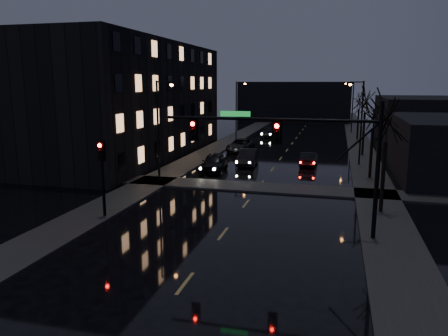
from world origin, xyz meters
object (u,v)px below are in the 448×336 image
Objects in this scene: oncoming_car_a at (214,162)px; lead_car at (309,159)px; oncoming_car_b at (248,157)px; oncoming_car_d at (268,132)px; oncoming_car_c at (240,145)px.

lead_car is at bearing 27.29° from oncoming_car_a.
oncoming_car_d is at bearing 89.92° from oncoming_car_b.
oncoming_car_a reaches higher than lead_car.
oncoming_car_c is at bearing 103.42° from oncoming_car_b.
oncoming_car_a is 1.03× the size of oncoming_car_b.
oncoming_car_a is 9.36m from lead_car.
oncoming_car_a is 0.89× the size of oncoming_car_c.
oncoming_car_c is at bearing -97.47° from oncoming_car_d.
oncoming_car_d is (0.89, 15.02, -0.04)m from oncoming_car_c.
oncoming_car_a is at bearing -125.83° from oncoming_car_b.
oncoming_car_b is (2.32, 3.74, -0.05)m from oncoming_car_a.
oncoming_car_d is (-1.56, 22.82, -0.06)m from oncoming_car_b.
lead_car is (8.04, 4.79, -0.15)m from oncoming_car_a.
oncoming_car_a is at bearing 32.41° from lead_car.
oncoming_car_c is 10.59m from lead_car.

